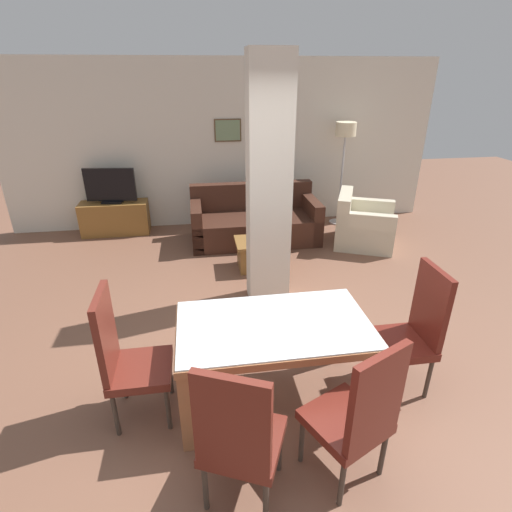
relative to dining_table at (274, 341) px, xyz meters
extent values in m
plane|color=brown|center=(0.00, 0.00, -0.58)|extent=(18.00, 18.00, 0.00)
cube|color=silver|center=(0.00, 4.34, 0.77)|extent=(7.20, 0.06, 2.70)
cube|color=brown|center=(0.06, 4.30, 1.02)|extent=(0.44, 0.02, 0.36)
cube|color=gray|center=(0.06, 4.29, 1.02)|extent=(0.40, 0.01, 0.32)
cube|color=silver|center=(0.25, 1.65, 0.77)|extent=(0.46, 0.34, 2.70)
cube|color=#A26640|center=(0.00, -0.40, 0.12)|extent=(1.49, 0.06, 0.06)
cube|color=#A26640|center=(0.00, 0.40, 0.12)|extent=(1.49, 0.06, 0.06)
cube|color=#A26640|center=(-0.71, 0.00, 0.12)|extent=(0.06, 0.75, 0.06)
cube|color=#A26640|center=(0.71, 0.00, 0.12)|extent=(0.06, 0.75, 0.06)
cube|color=silver|center=(0.00, 0.00, 0.16)|extent=(1.47, 0.85, 0.01)
cube|color=#A26640|center=(-0.69, -0.38, -0.25)|extent=(0.08, 0.08, 0.67)
cube|color=#A26640|center=(0.69, -0.38, -0.25)|extent=(0.08, 0.08, 0.67)
cube|color=#A26640|center=(-0.69, 0.38, -0.25)|extent=(0.08, 0.08, 0.67)
cube|color=#A26640|center=(0.69, 0.38, -0.25)|extent=(0.08, 0.08, 0.67)
cube|color=maroon|center=(-0.34, -0.76, -0.15)|extent=(0.61, 0.61, 0.07)
cube|color=maroon|center=(-0.42, -0.94, 0.20)|extent=(0.42, 0.22, 0.64)
cylinder|color=#3F352C|center=(-0.43, -0.51, -0.39)|extent=(0.04, 0.04, 0.39)
cylinder|color=#3F352C|center=(-0.08, -0.66, -0.39)|extent=(0.04, 0.04, 0.39)
cylinder|color=#3F352C|center=(-0.59, -0.85, -0.39)|extent=(0.04, 0.04, 0.39)
cylinder|color=#3F352C|center=(-0.24, -1.01, -0.39)|extent=(0.04, 0.04, 0.39)
cube|color=maroon|center=(0.34, -0.71, -0.15)|extent=(0.61, 0.61, 0.07)
cube|color=maroon|center=(0.42, -0.89, 0.20)|extent=(0.42, 0.23, 0.64)
cylinder|color=#3F352C|center=(0.08, -0.62, -0.39)|extent=(0.04, 0.04, 0.39)
cylinder|color=#3F352C|center=(0.43, -0.45, -0.39)|extent=(0.04, 0.04, 0.39)
cylinder|color=#3F352C|center=(0.24, -0.96, -0.39)|extent=(0.04, 0.04, 0.39)
cylinder|color=#3F352C|center=(0.59, -0.80, -0.39)|extent=(0.04, 0.04, 0.39)
cube|color=#5F1E16|center=(1.08, 0.00, -0.15)|extent=(0.46, 0.46, 0.07)
cube|color=#5F1E16|center=(1.28, 0.00, 0.20)|extent=(0.05, 0.44, 0.64)
cylinder|color=#3F352C|center=(0.89, -0.19, -0.39)|extent=(0.04, 0.04, 0.39)
cylinder|color=#3F352C|center=(0.89, 0.19, -0.39)|extent=(0.04, 0.04, 0.39)
cylinder|color=#3F352C|center=(1.27, -0.19, -0.39)|extent=(0.04, 0.04, 0.39)
cylinder|color=#3F352C|center=(1.27, 0.19, -0.39)|extent=(0.04, 0.04, 0.39)
cube|color=maroon|center=(-1.03, 0.00, -0.15)|extent=(0.46, 0.46, 0.07)
cube|color=maroon|center=(-1.23, 0.00, 0.20)|extent=(0.05, 0.44, 0.64)
cylinder|color=#3F352C|center=(-0.84, 0.19, -0.39)|extent=(0.04, 0.04, 0.39)
cylinder|color=#3F352C|center=(-0.84, -0.19, -0.39)|extent=(0.04, 0.04, 0.39)
cylinder|color=#3F352C|center=(-1.22, 0.19, -0.39)|extent=(0.04, 0.04, 0.39)
cylinder|color=#3F352C|center=(-1.22, -0.19, -0.39)|extent=(0.04, 0.04, 0.39)
cube|color=#3E2218|center=(0.37, 3.40, -0.37)|extent=(1.98, 0.93, 0.42)
cube|color=#3E2218|center=(0.37, 3.77, 0.05)|extent=(1.98, 0.18, 0.43)
cube|color=#3E2218|center=(1.28, 3.40, -0.25)|extent=(0.16, 0.93, 0.66)
cube|color=#3E2218|center=(-0.54, 3.40, -0.25)|extent=(0.16, 0.93, 0.66)
cube|color=beige|center=(2.04, 3.00, -0.38)|extent=(1.13, 1.15, 0.40)
cube|color=beige|center=(1.74, 3.14, 0.02)|extent=(0.52, 0.89, 0.40)
cube|color=beige|center=(2.19, 3.34, -0.27)|extent=(0.84, 0.47, 0.62)
cube|color=beige|center=(1.89, 2.66, -0.27)|extent=(0.84, 0.47, 0.62)
cube|color=brown|center=(0.27, 2.43, -0.20)|extent=(0.63, 0.51, 0.04)
cube|color=brown|center=(0.27, 2.43, -0.40)|extent=(0.55, 0.43, 0.36)
cylinder|color=#4C2D14|center=(0.44, 2.40, -0.10)|extent=(0.07, 0.07, 0.16)
cylinder|color=#4C2D14|center=(0.44, 2.40, 0.00)|extent=(0.03, 0.03, 0.06)
cylinder|color=#B7B7BC|center=(0.44, 2.40, 0.04)|extent=(0.03, 0.03, 0.01)
cube|color=brown|center=(-1.88, 4.06, -0.31)|extent=(1.08, 0.40, 0.54)
cube|color=black|center=(-1.88, 4.06, -0.03)|extent=(0.34, 0.24, 0.03)
cube|color=black|center=(-1.88, 4.06, 0.25)|extent=(0.80, 0.15, 0.53)
cylinder|color=#B7B7BC|center=(1.97, 3.99, -0.57)|extent=(0.30, 0.30, 0.02)
cylinder|color=#B7B7BC|center=(1.97, 3.99, 0.18)|extent=(0.04, 0.04, 1.49)
cylinder|color=beige|center=(1.97, 3.99, 1.04)|extent=(0.33, 0.33, 0.22)
camera|label=1|loc=(-0.53, -2.49, 1.91)|focal=28.00mm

